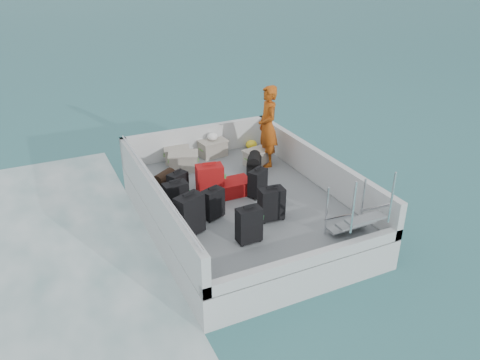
# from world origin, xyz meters

# --- Properties ---
(ground) EXTENTS (160.00, 160.00, 0.00)m
(ground) POSITION_xyz_m (0.00, 0.00, 0.00)
(ground) COLOR #1C5A62
(ground) RESTS_ON ground
(ferry_hull) EXTENTS (3.60, 5.00, 0.60)m
(ferry_hull) POSITION_xyz_m (0.00, 0.00, 0.30)
(ferry_hull) COLOR silver
(ferry_hull) RESTS_ON ground
(deck) EXTENTS (3.30, 4.70, 0.02)m
(deck) POSITION_xyz_m (0.00, 0.00, 0.61)
(deck) COLOR slate
(deck) RESTS_ON ferry_hull
(deck_fittings) EXTENTS (3.60, 5.00, 0.90)m
(deck_fittings) POSITION_xyz_m (0.35, -0.32, 0.99)
(deck_fittings) COLOR silver
(deck_fittings) RESTS_ON deck
(suitcase_0) EXTENTS (0.55, 0.43, 0.74)m
(suitcase_0) POSITION_xyz_m (-1.36, -0.80, 0.99)
(suitcase_0) COLOR black
(suitcase_0) RESTS_ON deck
(suitcase_1) EXTENTS (0.45, 0.27, 0.65)m
(suitcase_1) POSITION_xyz_m (-1.36, -0.08, 0.94)
(suitcase_1) COLOR black
(suitcase_1) RESTS_ON deck
(suitcase_2) EXTENTS (0.44, 0.37, 0.55)m
(suitcase_2) POSITION_xyz_m (-1.14, 0.50, 0.90)
(suitcase_2) COLOR black
(suitcase_2) RESTS_ON deck
(suitcase_3) EXTENTS (0.41, 0.25, 0.63)m
(suitcase_3) POSITION_xyz_m (-0.56, -1.44, 0.93)
(suitcase_3) COLOR black
(suitcase_3) RESTS_ON deck
(suitcase_4) EXTENTS (0.44, 0.35, 0.57)m
(suitcase_4) POSITION_xyz_m (-0.80, -0.47, 0.91)
(suitcase_4) COLOR black
(suitcase_4) RESTS_ON deck
(suitcase_5) EXTENTS (0.56, 0.39, 0.71)m
(suitcase_5) POSITION_xyz_m (-0.57, 0.25, 0.97)
(suitcase_5) COLOR #A6140C
(suitcase_5) RESTS_ON deck
(suitcase_6) EXTENTS (0.47, 0.30, 0.62)m
(suitcase_6) POSITION_xyz_m (0.12, -0.97, 0.93)
(suitcase_6) COLOR black
(suitcase_6) RESTS_ON deck
(suitcase_7) EXTENTS (0.45, 0.39, 0.56)m
(suitcase_7) POSITION_xyz_m (0.32, -0.06, 0.90)
(suitcase_7) COLOR black
(suitcase_7) RESTS_ON deck
(suitcase_8) EXTENTS (0.73, 0.48, 0.29)m
(suitcase_8) POSITION_xyz_m (-0.09, 0.24, 0.76)
(suitcase_8) COLOR #A6140C
(suitcase_8) RESTS_ON deck
(duffel_0) EXTENTS (0.56, 0.52, 0.32)m
(duffel_0) POSITION_xyz_m (-1.27, 0.95, 0.78)
(duffel_0) COLOR black
(duffel_0) RESTS_ON deck
(duffel_1) EXTENTS (0.52, 0.49, 0.32)m
(duffel_1) POSITION_xyz_m (-0.37, 0.71, 0.78)
(duffel_1) COLOR black
(duffel_1) RESTS_ON deck
(duffel_2) EXTENTS (0.51, 0.58, 0.32)m
(duffel_2) POSITION_xyz_m (0.77, 0.98, 0.78)
(duffel_2) COLOR black
(duffel_2) RESTS_ON deck
(crate_0) EXTENTS (0.62, 0.50, 0.33)m
(crate_0) POSITION_xyz_m (-0.60, 2.20, 0.78)
(crate_0) COLOR #ADA496
(crate_0) RESTS_ON deck
(crate_1) EXTENTS (0.72, 0.61, 0.37)m
(crate_1) POSITION_xyz_m (-0.59, 1.75, 0.81)
(crate_1) COLOR #ADA496
(crate_1) RESTS_ON deck
(crate_2) EXTENTS (0.65, 0.49, 0.36)m
(crate_2) POSITION_xyz_m (0.29, 2.20, 0.80)
(crate_2) COLOR #ADA496
(crate_2) RESTS_ON deck
(crate_3) EXTENTS (0.60, 0.47, 0.32)m
(crate_3) POSITION_xyz_m (1.00, 1.30, 0.78)
(crate_3) COLOR #ADA496
(crate_3) RESTS_ON deck
(yellow_bag) EXTENTS (0.28, 0.26, 0.22)m
(yellow_bag) POSITION_xyz_m (1.32, 2.20, 0.73)
(yellow_bag) COLOR yellow
(yellow_bag) RESTS_ON deck
(white_bag) EXTENTS (0.24, 0.24, 0.18)m
(white_bag) POSITION_xyz_m (0.29, 2.20, 1.07)
(white_bag) COLOR white
(white_bag) RESTS_ON crate_2
(passenger) EXTENTS (0.55, 0.74, 1.82)m
(passenger) POSITION_xyz_m (1.22, 1.22, 1.53)
(passenger) COLOR orange
(passenger) RESTS_ON deck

